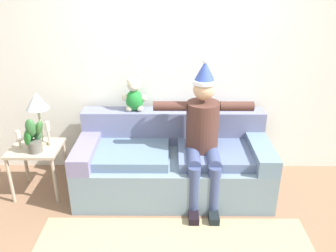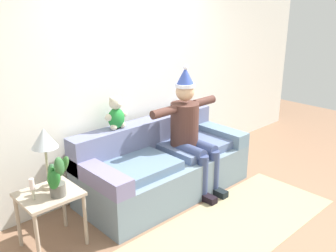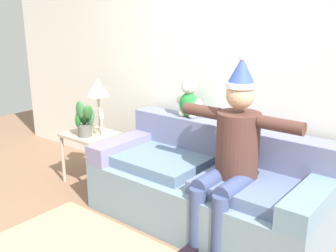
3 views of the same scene
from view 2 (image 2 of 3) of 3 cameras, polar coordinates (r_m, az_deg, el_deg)
The scene contains 11 objects.
ground_plane at distance 4.09m, azimuth 9.05°, elevation -14.58°, with size 10.00×10.00×0.00m, color #866249.
back_wall at distance 4.60m, azimuth -5.54°, elevation 7.64°, with size 7.00×0.10×2.70m, color silver.
couch at distance 4.52m, azimuth -0.86°, elevation -6.07°, with size 2.07×0.93×0.84m.
person_seated at distance 4.44m, azimuth 3.42°, elevation -0.41°, with size 1.02×0.77×1.53m.
teddy_bear at distance 4.24m, azimuth -7.91°, elevation 1.82°, with size 0.29×0.17×0.38m.
side_table at distance 3.67m, azimuth -17.64°, elevation -10.95°, with size 0.53×0.47×0.56m.
table_lamp at distance 3.54m, azimuth -18.36°, elevation -2.23°, with size 0.24×0.24×0.59m.
potted_plant at distance 3.48m, azimuth -16.61°, elevation -7.53°, with size 0.26×0.25×0.39m.
candle_tall at distance 3.50m, azimuth -20.03°, elevation -8.67°, with size 0.04×0.04×0.20m.
candle_short at distance 3.64m, azimuth -16.24°, elevation -6.30°, with size 0.04×0.04×0.28m.
area_rug at distance 4.06m, azimuth 9.70°, elevation -14.83°, with size 2.53×1.01×0.01m, color tan.
Camera 2 is at (-2.76, -2.02, 2.24)m, focal length 39.91 mm.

